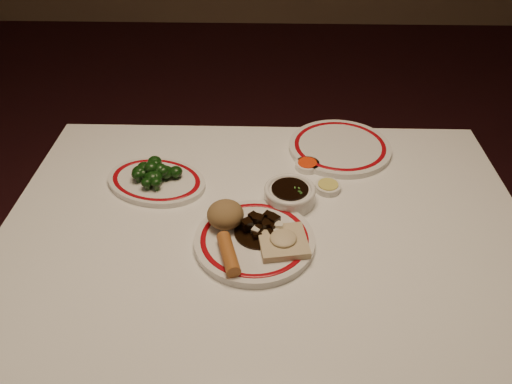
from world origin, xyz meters
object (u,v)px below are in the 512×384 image
(rice_mound, at_px, (225,214))
(stirfry_heap, at_px, (262,228))
(main_plate, at_px, (254,240))
(broccoli_pile, at_px, (154,171))
(spring_roll, at_px, (228,254))
(soy_bowl, at_px, (290,196))
(fried_wonton, at_px, (283,241))
(broccoli_plate, at_px, (156,181))
(dining_table, at_px, (265,257))

(rice_mound, xyz_separation_m, stirfry_heap, (0.08, -0.02, -0.02))
(main_plate, bearing_deg, broccoli_pile, 140.64)
(main_plate, height_order, stirfry_heap, stirfry_heap)
(spring_roll, distance_m, soy_bowl, 0.25)
(main_plate, xyz_separation_m, fried_wonton, (0.06, -0.02, 0.02))
(rice_mound, bearing_deg, spring_roll, -82.71)
(stirfry_heap, bearing_deg, broccoli_pile, 145.20)
(main_plate, bearing_deg, fried_wonton, -17.57)
(main_plate, height_order, broccoli_plate, main_plate)
(spring_roll, height_order, broccoli_pile, broccoli_pile)
(rice_mound, height_order, fried_wonton, rice_mound)
(fried_wonton, bearing_deg, dining_table, 118.88)
(rice_mound, bearing_deg, fried_wonton, -25.76)
(broccoli_pile, bearing_deg, soy_bowl, -10.62)
(main_plate, distance_m, spring_roll, 0.09)
(broccoli_plate, height_order, broccoli_pile, broccoli_pile)
(rice_mound, distance_m, fried_wonton, 0.14)
(dining_table, distance_m, fried_wonton, 0.14)
(main_plate, bearing_deg, spring_roll, -128.52)
(fried_wonton, relative_size, broccoli_plate, 0.38)
(main_plate, height_order, soy_bowl, soy_bowl)
(dining_table, bearing_deg, stirfry_heap, -101.77)
(spring_roll, bearing_deg, dining_table, 41.80)
(rice_mound, xyz_separation_m, broccoli_plate, (-0.19, 0.17, -0.04))
(dining_table, distance_m, rice_mound, 0.16)
(fried_wonton, bearing_deg, soy_bowl, 83.74)
(fried_wonton, bearing_deg, spring_roll, -158.17)
(spring_roll, relative_size, fried_wonton, 0.94)
(broccoli_pile, bearing_deg, rice_mound, -41.41)
(stirfry_heap, xyz_separation_m, soy_bowl, (0.06, 0.13, -0.01))
(rice_mound, bearing_deg, soy_bowl, 36.17)
(broccoli_plate, bearing_deg, broccoli_pile, -168.73)
(fried_wonton, xyz_separation_m, stirfry_heap, (-0.05, 0.04, 0.00))
(broccoli_plate, bearing_deg, stirfry_heap, -35.19)
(stirfry_heap, distance_m, soy_bowl, 0.14)
(spring_roll, relative_size, broccoli_pile, 0.87)
(main_plate, relative_size, fried_wonton, 2.30)
(soy_bowl, bearing_deg, stirfry_heap, -116.70)
(main_plate, distance_m, rice_mound, 0.09)
(spring_roll, bearing_deg, fried_wonton, 6.16)
(rice_mound, height_order, stirfry_heap, rice_mound)
(broccoli_plate, distance_m, soy_bowl, 0.34)
(rice_mound, relative_size, spring_roll, 0.75)
(dining_table, height_order, stirfry_heap, stirfry_heap)
(rice_mound, xyz_separation_m, fried_wonton, (0.13, -0.06, -0.02))
(dining_table, height_order, broccoli_plate, broccoli_plate)
(stirfry_heap, bearing_deg, soy_bowl, 63.30)
(fried_wonton, height_order, broccoli_plate, fried_wonton)
(main_plate, xyz_separation_m, soy_bowl, (0.08, 0.15, 0.01))
(spring_roll, xyz_separation_m, broccoli_pile, (-0.20, 0.27, 0.01))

